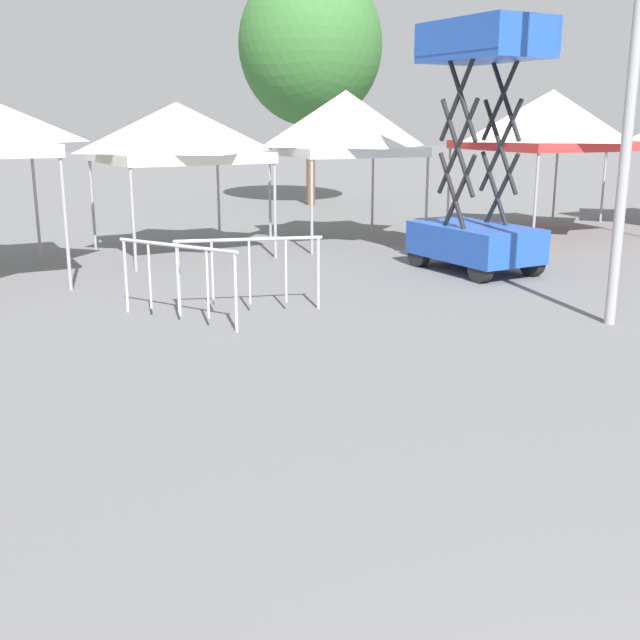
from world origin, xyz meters
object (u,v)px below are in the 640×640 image
Objects in this scene: canopy_tent_behind_center at (346,123)px; tree_behind_tents_right at (310,45)px; canopy_tent_center at (178,132)px; crowd_barrier_by_lift at (177,267)px; canopy_tent_behind_left at (552,120)px; scissor_lift at (477,200)px; crowd_barrier_mid_lot at (249,260)px.

canopy_tent_behind_center is 8.22m from tree_behind_tents_right.
crowd_barrier_by_lift is at bearing -107.00° from canopy_tent_center.
canopy_tent_behind_left is at bearing 22.97° from crowd_barrier_by_lift.
scissor_lift reaches higher than canopy_tent_center.
canopy_tent_behind_center is at bearing 50.61° from crowd_barrier_mid_lot.
canopy_tent_behind_left reaches higher than canopy_tent_center.
tree_behind_tents_right is 3.60× the size of crowd_barrier_mid_lot.
tree_behind_tents_right is (2.69, 7.41, 2.30)m from canopy_tent_behind_center.
canopy_tent_behind_center is at bearing 168.50° from canopy_tent_behind_left.
canopy_tent_center reaches higher than crowd_barrier_by_lift.
canopy_tent_behind_center reaches higher than crowd_barrier_by_lift.
canopy_tent_center is at bearing 135.10° from scissor_lift.
canopy_tent_behind_left is at bearing -11.50° from canopy_tent_behind_center.
canopy_tent_center is at bearing 83.76° from crowd_barrier_mid_lot.
crowd_barrier_by_lift is (-1.65, -5.41, -1.69)m from canopy_tent_center.
canopy_tent_center is 8.79m from canopy_tent_behind_left.
canopy_tent_behind_left is at bearing -75.04° from tree_behind_tents_right.
scissor_lift reaches higher than crowd_barrier_by_lift.
crowd_barrier_by_lift is at bearing -175.35° from crowd_barrier_mid_lot.
canopy_tent_center is 10.14m from tree_behind_tents_right.
scissor_lift is (0.43, -4.20, -1.32)m from canopy_tent_behind_center.
crowd_barrier_mid_lot is (-4.80, -1.12, -0.53)m from scissor_lift.
canopy_tent_behind_left is (4.94, -1.01, 0.07)m from canopy_tent_behind_center.
canopy_tent_behind_left is 0.50× the size of tree_behind_tents_right.
crowd_barrier_mid_lot is (-4.37, -5.32, -1.85)m from canopy_tent_behind_center.
tree_behind_tents_right reaches higher than crowd_barrier_by_lift.
crowd_barrier_by_lift is 0.89× the size of crowd_barrier_mid_lot.
crowd_barrier_mid_lot is at bearing -129.39° from canopy_tent_behind_center.
canopy_tent_behind_left reaches higher than canopy_tent_behind_center.
crowd_barrier_by_lift is at bearing -168.38° from scissor_lift.
canopy_tent_center is 0.43× the size of tree_behind_tents_right.
crowd_barrier_by_lift is (-5.44, -5.40, -1.85)m from canopy_tent_behind_center.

